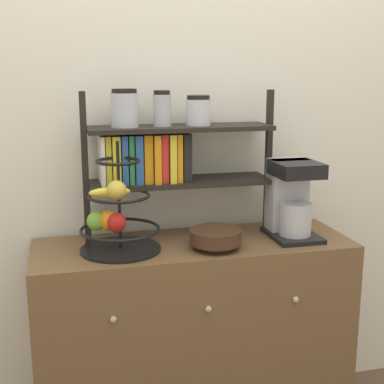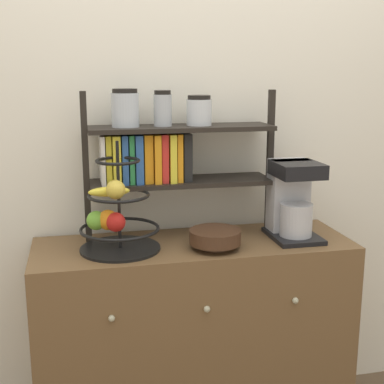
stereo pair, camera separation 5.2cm
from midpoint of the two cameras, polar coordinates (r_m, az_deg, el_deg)
wall_back at (r=2.25m, az=-2.04°, el=7.93°), size 7.00×0.05×2.60m
sideboard at (r=2.27m, az=-0.48°, el=-15.48°), size 1.24×0.43×0.83m
coffee_maker at (r=2.18m, az=9.86°, el=-0.68°), size 0.18×0.24×0.31m
fruit_stand at (r=1.99m, az=-8.86°, el=-2.71°), size 0.30×0.30×0.41m
wooden_bowl at (r=2.03m, az=1.79°, el=-4.86°), size 0.20×0.20×0.07m
shelf_hutch at (r=2.11m, az=-4.22°, el=4.71°), size 0.77×0.20×0.59m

